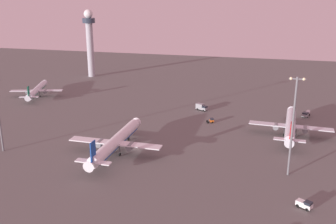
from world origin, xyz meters
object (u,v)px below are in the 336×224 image
apron_light_central (293,122)px  maintenance_van (305,204)px  airplane_mid_apron (37,90)px  airplane_terminal_side (115,142)px  airplane_far_stand (290,125)px  control_tower (90,39)px  catering_truck (201,107)px  pushback_tug (211,120)px  fuel_truck (306,114)px

apron_light_central → maintenance_van: bearing=-79.9°
airplane_mid_apron → maintenance_van: 155.52m
airplane_terminal_side → airplane_mid_apron: bearing=139.5°
airplane_far_stand → apron_light_central: bearing=-89.5°
control_tower → catering_truck: size_ratio=7.03×
pushback_tug → fuel_truck: (40.54, 18.93, 0.30)m
control_tower → airplane_mid_apron: control_tower is taller
airplane_far_stand → apron_light_central: size_ratio=1.32×
maintenance_van → pushback_tug: size_ratio=1.30×
airplane_far_stand → control_tower: bearing=149.9°
airplane_terminal_side → catering_truck: 61.98m
control_tower → airplane_terminal_side: (61.66, -115.27, -20.47)m
fuel_truck → apron_light_central: (-10.26, -62.78, 16.19)m
airplane_mid_apron → catering_truck: airplane_mid_apron is taller
apron_light_central → airplane_mid_apron: bearing=153.2°
pushback_tug → airplane_terminal_side: bearing=-55.3°
airplane_mid_apron → catering_truck: bearing=-19.2°
control_tower → airplane_mid_apron: bearing=-97.9°
airplane_mid_apron → fuel_truck: bearing=-17.7°
fuel_truck → maintenance_van: bearing=106.5°
airplane_mid_apron → pushback_tug: bearing=-29.0°
control_tower → airplane_far_stand: bearing=-33.8°
maintenance_van → apron_light_central: 25.66m
pushback_tug → airplane_mid_apron: bearing=-122.7°
pushback_tug → fuel_truck: size_ratio=0.53×
airplane_far_stand → apron_light_central: apron_light_central is taller
control_tower → airplane_terminal_side: size_ratio=0.99×
maintenance_van → pushback_tug: maintenance_van is taller
control_tower → pushback_tug: control_tower is taller
airplane_terminal_side → airplane_mid_apron: size_ratio=1.25×
airplane_terminal_side → airplane_mid_apron: airplane_terminal_side is taller
maintenance_van → apron_light_central: bearing=-138.6°
control_tower → fuel_truck: control_tower is taller
airplane_far_stand → catering_truck: (-39.53, 24.64, -2.44)m
airplane_far_stand → maintenance_van: (1.42, -55.84, -2.84)m
airplane_mid_apron → apron_light_central: apron_light_central is taller
pushback_tug → apron_light_central: 55.78m
control_tower → pushback_tug: 118.90m
pushback_tug → maintenance_van: bearing=7.3°
maintenance_van → airplane_terminal_side: bearing=-78.4°
airplane_mid_apron → pushback_tug: airplane_mid_apron is taller
catering_truck → maintenance_van: bearing=52.8°
airplane_mid_apron → maintenance_van: (131.00, -83.78, -2.25)m
airplane_far_stand → airplane_mid_apron: (-129.58, 27.93, -0.59)m
airplane_terminal_side → airplane_far_stand: (60.52, 33.62, -0.18)m
maintenance_van → control_tower: bearing=-106.8°
control_tower → fuel_truck: 143.53m
pushback_tug → apron_light_central: bearing=13.8°
fuel_truck → catering_truck: bearing=23.3°
pushback_tug → fuel_truck: 44.74m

